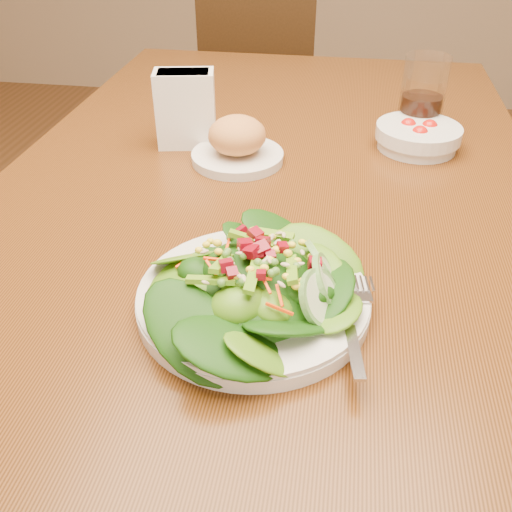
% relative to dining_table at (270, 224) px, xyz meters
% --- Properties ---
extents(ground_plane, '(5.00, 5.00, 0.00)m').
position_rel_dining_table_xyz_m(ground_plane, '(0.00, 0.00, -0.65)').
color(ground_plane, brown).
extents(dining_table, '(0.90, 1.40, 0.75)m').
position_rel_dining_table_xyz_m(dining_table, '(0.00, 0.00, 0.00)').
color(dining_table, brown).
rests_on(dining_table, ground_plane).
extents(chair_far, '(0.42, 0.42, 0.85)m').
position_rel_dining_table_xyz_m(chair_far, '(-0.19, 1.12, -0.20)').
color(chair_far, '#311C0B').
rests_on(chair_far, ground_plane).
extents(salad_plate, '(0.28, 0.27, 0.08)m').
position_rel_dining_table_xyz_m(salad_plate, '(0.04, -0.35, 0.13)').
color(salad_plate, silver).
rests_on(salad_plate, dining_table).
extents(bread_plate, '(0.16, 0.16, 0.08)m').
position_rel_dining_table_xyz_m(bread_plate, '(-0.06, 0.03, 0.13)').
color(bread_plate, silver).
rests_on(bread_plate, dining_table).
extents(tomato_bowl, '(0.15, 0.15, 0.05)m').
position_rel_dining_table_xyz_m(tomato_bowl, '(0.25, 0.14, 0.12)').
color(tomato_bowl, silver).
rests_on(tomato_bowl, dining_table).
extents(drinking_glass, '(0.08, 0.08, 0.14)m').
position_rel_dining_table_xyz_m(drinking_glass, '(0.25, 0.21, 0.16)').
color(drinking_glass, silver).
rests_on(drinking_glass, dining_table).
extents(napkin_holder, '(0.11, 0.08, 0.13)m').
position_rel_dining_table_xyz_m(napkin_holder, '(-0.17, 0.09, 0.17)').
color(napkin_holder, white).
rests_on(napkin_holder, dining_table).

